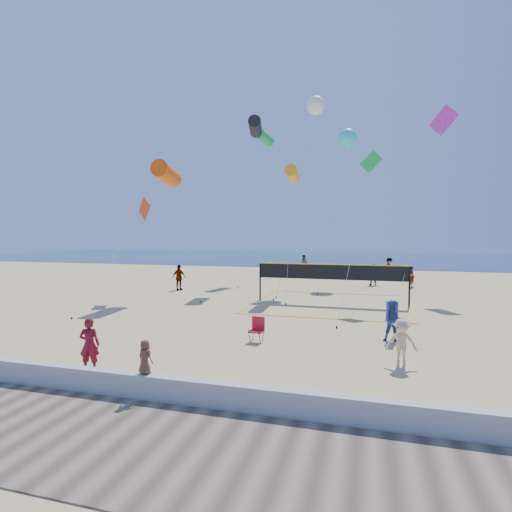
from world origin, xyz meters
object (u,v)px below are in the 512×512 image
(woman, at_px, (89,345))
(camp_chair, at_px, (257,328))
(trash_barrel, at_px, (392,310))
(volleyball_net, at_px, (331,277))

(woman, bearing_deg, camp_chair, -148.40)
(woman, xyz_separation_m, trash_barrel, (9.10, 10.42, -0.38))
(woman, bearing_deg, volleyball_net, -130.54)
(trash_barrel, bearing_deg, volleyball_net, 133.65)
(woman, height_order, volleyball_net, volleyball_net)
(trash_barrel, bearing_deg, woman, -131.12)
(woman, xyz_separation_m, camp_chair, (3.92, 4.56, -0.27))
(trash_barrel, distance_m, volleyball_net, 4.89)
(woman, xyz_separation_m, volleyball_net, (5.83, 13.86, 0.82))
(volleyball_net, bearing_deg, camp_chair, -101.46)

